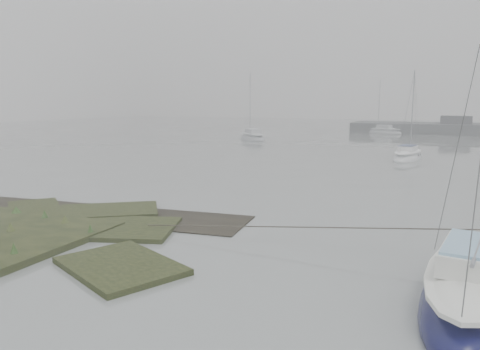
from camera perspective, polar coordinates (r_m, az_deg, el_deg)
name	(u,v)px	position (r m, az deg, el deg)	size (l,w,h in m)	color
ground	(336,154)	(41.73, 11.59, 2.53)	(160.00, 160.00, 0.00)	slate
sailboat_main	(476,290)	(12.40, 26.81, -12.45)	(3.13, 7.03, 9.58)	#0D0E38
sailboat_white	(408,157)	(39.23, 19.75, 2.11)	(2.64, 5.57, 7.55)	white
sailboat_far_a	(252,138)	(55.56, 1.52, 4.58)	(5.54, 5.69, 8.44)	#9DA1A7
sailboat_far_c	(383,132)	(69.20, 17.00, 5.07)	(5.97, 3.92, 8.03)	#A2A5AB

